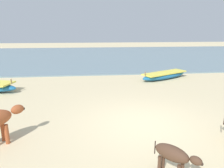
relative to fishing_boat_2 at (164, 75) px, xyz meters
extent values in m
plane|color=beige|center=(-2.79, -5.98, -0.23)|extent=(80.00, 80.00, 0.00)
cube|color=slate|center=(-2.79, 11.29, -0.19)|extent=(60.00, 20.00, 0.08)
cylinder|color=olive|center=(-8.11, -2.09, 0.36)|extent=(0.06, 0.06, 0.20)
ellipsoid|color=#1E669E|center=(0.00, 0.00, -0.02)|extent=(3.42, 2.32, 0.41)
cube|color=#EAD84C|center=(0.00, 0.00, 0.15)|extent=(3.04, 2.11, 0.07)
cube|color=olive|center=(-0.23, -0.12, 0.09)|extent=(0.43, 0.68, 0.04)
cylinder|color=olive|center=(-1.39, -0.73, 0.28)|extent=(0.06, 0.06, 0.20)
ellipsoid|color=#9E4C28|center=(-6.46, -6.36, 0.59)|extent=(0.40, 0.40, 0.25)
sphere|color=#2D2119|center=(-6.35, -6.25, 0.56)|extent=(0.14, 0.14, 0.10)
cylinder|color=#9E4C28|center=(-6.83, -6.55, 0.04)|extent=(0.11, 0.11, 0.54)
cylinder|color=#9E4C28|center=(-6.67, -6.72, 0.04)|extent=(0.11, 0.11, 0.54)
ellipsoid|color=#4C3323|center=(-2.85, -8.36, 0.28)|extent=(0.71, 0.75, 0.32)
ellipsoid|color=#4C3323|center=(-2.53, -8.73, 0.33)|extent=(0.27, 0.28, 0.17)
sphere|color=#2D2119|center=(-2.46, -8.81, 0.31)|extent=(0.09, 0.09, 0.07)
cylinder|color=#4C3323|center=(-2.93, -8.14, -0.04)|extent=(0.07, 0.07, 0.37)
cylinder|color=#4C3323|center=(-3.05, -8.25, -0.04)|extent=(0.07, 0.07, 0.37)
cylinder|color=#2D2119|center=(-3.10, -8.06, 0.25)|extent=(0.02, 0.02, 0.30)
camera|label=1|loc=(-4.45, -11.98, 2.73)|focal=33.74mm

